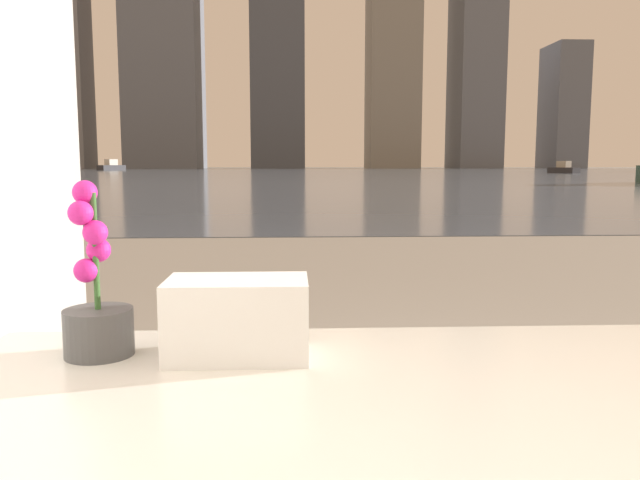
# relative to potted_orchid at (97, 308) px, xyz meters

# --- Properties ---
(potted_orchid) EXTENTS (0.14, 0.14, 0.36)m
(potted_orchid) POSITION_rel_potted_orchid_xyz_m (0.00, 0.00, 0.00)
(potted_orchid) COLOR #4C4C4C
(potted_orchid) RESTS_ON bathtub
(towel_stack) EXTENTS (0.28, 0.17, 0.16)m
(towel_stack) POSITION_rel_potted_orchid_xyz_m (0.29, -0.02, -0.02)
(towel_stack) COLOR white
(towel_stack) RESTS_ON bathtub
(harbor_water) EXTENTS (180.00, 110.00, 0.01)m
(harbor_water) POSITION_rel_potted_orchid_xyz_m (0.54, 61.17, -0.59)
(harbor_water) COLOR slate
(harbor_water) RESTS_ON ground_plane
(harbor_boat_2) EXTENTS (3.14, 3.99, 1.45)m
(harbor_boat_2) POSITION_rel_potted_orchid_xyz_m (-23.43, 82.95, -0.07)
(harbor_boat_2) COLOR #2D2D33
(harbor_boat_2) RESTS_ON harbor_water
(harbor_boat_3) EXTENTS (2.14, 3.14, 1.12)m
(harbor_boat_3) POSITION_rel_potted_orchid_xyz_m (25.54, 55.55, -0.19)
(harbor_boat_3) COLOR #2D2D33
(harbor_boat_3) RESTS_ON harbor_water
(skyline_tower_2) EXTENTS (9.87, 7.45, 61.03)m
(skyline_tower_2) POSITION_rel_potted_orchid_xyz_m (-2.03, 117.17, 29.92)
(skyline_tower_2) COLOR #4C515B
(skyline_tower_2) RESTS_ON ground_plane
(skyline_tower_3) EXTENTS (9.21, 10.61, 43.81)m
(skyline_tower_3) POSITION_rel_potted_orchid_xyz_m (19.38, 117.17, 21.32)
(skyline_tower_3) COLOR gray
(skyline_tower_3) RESTS_ON ground_plane
(skyline_tower_5) EXTENTS (6.02, 9.99, 23.12)m
(skyline_tower_5) POSITION_rel_potted_orchid_xyz_m (52.13, 117.17, 10.97)
(skyline_tower_5) COLOR slate
(skyline_tower_5) RESTS_ON ground_plane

